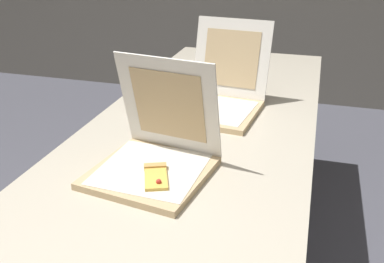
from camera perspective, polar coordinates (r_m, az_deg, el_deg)
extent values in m
cube|color=#BCB29E|center=(1.71, 1.09, 0.28)|extent=(0.88, 2.46, 0.03)
cylinder|color=#38383D|center=(2.98, 0.05, 3.39)|extent=(0.04, 0.04, 0.72)
cylinder|color=#38383D|center=(2.88, 14.38, 1.77)|extent=(0.04, 0.04, 0.72)
cube|color=tan|center=(1.37, -5.50, -5.42)|extent=(0.39, 0.39, 0.02)
cube|color=silver|center=(1.36, -5.41, -4.87)|extent=(0.33, 0.33, 0.00)
cube|color=white|center=(1.39, -3.07, 3.45)|extent=(0.35, 0.13, 0.34)
cube|color=tan|center=(1.39, -3.15, 3.41)|extent=(0.25, 0.09, 0.24)
cube|color=#E5B74C|center=(1.30, -4.78, -6.15)|extent=(0.11, 0.15, 0.01)
cube|color=tan|center=(1.36, -4.88, -4.64)|extent=(0.07, 0.05, 0.02)
sphere|color=red|center=(1.27, -4.41, -6.61)|extent=(0.02, 0.02, 0.02)
cube|color=tan|center=(1.82, 3.02, 2.67)|extent=(0.38, 0.38, 0.02)
cube|color=silver|center=(1.82, 3.13, 3.02)|extent=(0.33, 0.33, 0.00)
cube|color=white|center=(1.96, 5.23, 9.66)|extent=(0.35, 0.12, 0.33)
cube|color=tan|center=(1.96, 5.20, 9.58)|extent=(0.25, 0.09, 0.24)
cylinder|color=white|center=(2.10, -1.06, 6.39)|extent=(0.05, 0.05, 0.07)
cylinder|color=white|center=(1.78, -6.09, 2.77)|extent=(0.05, 0.05, 0.07)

